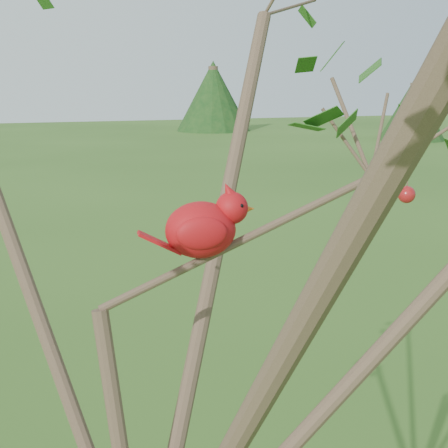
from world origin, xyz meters
name	(u,v)px	position (x,y,z in m)	size (l,w,h in m)	color
crabapple_tree	(147,240)	(0.03, -0.02, 2.12)	(2.35, 2.05, 2.95)	#443125
cardinal	(204,227)	(0.17, 0.08, 2.11)	(0.25, 0.14, 0.17)	red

